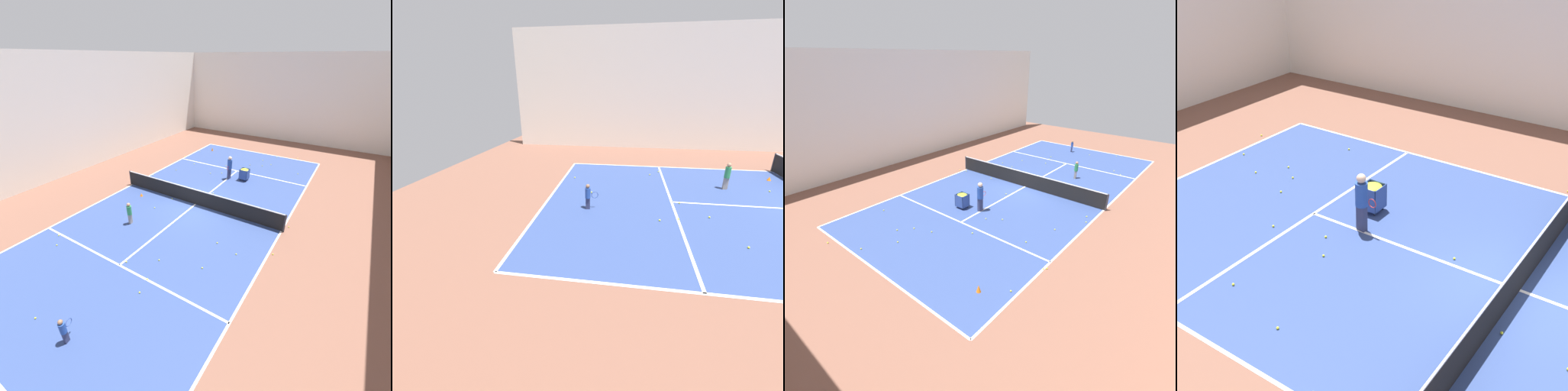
{
  "view_description": "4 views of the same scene",
  "coord_description": "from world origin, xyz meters",
  "views": [
    {
      "loc": [
        7.83,
        -12.53,
        8.55
      ],
      "look_at": [
        0.0,
        0.0,
        0.66
      ],
      "focal_mm": 24.0,
      "sensor_mm": 36.0,
      "label": 1
    },
    {
      "loc": [
        10.93,
        -8.74,
        4.62
      ],
      "look_at": [
        1.23,
        -10.19,
        0.6
      ],
      "focal_mm": 24.0,
      "sensor_mm": 36.0,
      "label": 2
    },
    {
      "loc": [
        -10.44,
        17.33,
        8.55
      ],
      "look_at": [
        0.08,
        4.87,
        1.01
      ],
      "focal_mm": 28.0,
      "sensor_mm": 36.0,
      "label": 3
    },
    {
      "loc": [
        -10.93,
        -3.06,
        8.55
      ],
      "look_at": [
        1.19,
        5.25,
        0.54
      ],
      "focal_mm": 50.0,
      "sensor_mm": 36.0,
      "label": 4
    }
  ],
  "objects": [
    {
      "name": "tennis_ball_19",
      "position": [
        4.51,
        8.65,
        0.04
      ],
      "size": [
        0.07,
        0.07,
        0.07
      ],
      "primitive_type": "sphere",
      "color": "yellow",
      "rests_on": "ground"
    },
    {
      "name": "tennis_ball_22",
      "position": [
        0.44,
        8.43,
        0.04
      ],
      "size": [
        0.07,
        0.07,
        0.07
      ],
      "primitive_type": "sphere",
      "color": "yellow",
      "rests_on": "ground"
    },
    {
      "name": "tennis_ball_20",
      "position": [
        1.99,
        9.5,
        0.04
      ],
      "size": [
        0.07,
        0.07,
        0.07
      ],
      "primitive_type": "sphere",
      "color": "yellow",
      "rests_on": "ground"
    },
    {
      "name": "hall_enclosure_far",
      "position": [
        0.0,
        17.89,
        4.48
      ],
      "size": [
        22.67,
        0.15,
        8.95
      ],
      "color": "silver",
      "rests_on": "ground"
    },
    {
      "name": "hall_enclosure_left",
      "position": [
        -11.41,
        0.0,
        4.48
      ],
      "size": [
        0.15,
        35.94,
        8.95
      ],
      "color": "silver",
      "rests_on": "ground"
    },
    {
      "name": "tennis_ball_21",
      "position": [
        -4.43,
        4.0,
        0.04
      ],
      "size": [
        0.07,
        0.07,
        0.07
      ],
      "primitive_type": "sphere",
      "color": "yellow",
      "rests_on": "ground"
    },
    {
      "name": "line_baseline_far",
      "position": [
        0.0,
        12.1,
        0.01
      ],
      "size": [
        11.22,
        0.1,
        0.0
      ],
      "primitive_type": "cube",
      "color": "white",
      "rests_on": "ground"
    },
    {
      "name": "tennis_ball_11",
      "position": [
        3.62,
        12.47,
        0.04
      ],
      "size": [
        0.07,
        0.07,
        0.07
      ],
      "primitive_type": "sphere",
      "color": "yellow",
      "rests_on": "ground"
    },
    {
      "name": "training_cone_0",
      "position": [
        -3.78,
        -1.01,
        0.11
      ],
      "size": [
        0.21,
        0.21,
        0.21
      ],
      "primitive_type": "cone",
      "color": "orange",
      "rests_on": "ground"
    },
    {
      "name": "tennis_ball_0",
      "position": [
        5.81,
        -2.17,
        0.04
      ],
      "size": [
        0.07,
        0.07,
        0.07
      ],
      "primitive_type": "sphere",
      "color": "yellow",
      "rests_on": "ground"
    },
    {
      "name": "tennis_ball_7",
      "position": [
        0.14,
        -6.34,
        0.04
      ],
      "size": [
        0.07,
        0.07,
        0.07
      ],
      "primitive_type": "sphere",
      "color": "yellow",
      "rests_on": "ground"
    },
    {
      "name": "tennis_ball_8",
      "position": [
        -1.63,
        4.94,
        0.04
      ],
      "size": [
        0.07,
        0.07,
        0.07
      ],
      "primitive_type": "sphere",
      "color": "yellow",
      "rests_on": "ground"
    },
    {
      "name": "line_sideline_left",
      "position": [
        -5.61,
        0.0,
        0.01
      ],
      "size": [
        0.1,
        24.19,
        0.0
      ],
      "primitive_type": "cube",
      "color": "white",
      "rests_on": "ground"
    },
    {
      "name": "tennis_ball_16",
      "position": [
        -4.45,
        -6.79,
        0.04
      ],
      "size": [
        0.07,
        0.07,
        0.07
      ],
      "primitive_type": "sphere",
      "color": "yellow",
      "rests_on": "ground"
    },
    {
      "name": "tennis_ball_34",
      "position": [
        1.37,
        -5.43,
        0.04
      ],
      "size": [
        0.07,
        0.07,
        0.07
      ],
      "primitive_type": "sphere",
      "color": "yellow",
      "rests_on": "ground"
    },
    {
      "name": "tennis_ball_18",
      "position": [
        1.02,
        10.17,
        0.04
      ],
      "size": [
        0.07,
        0.07,
        0.07
      ],
      "primitive_type": "sphere",
      "color": "yellow",
      "rests_on": "ground"
    },
    {
      "name": "tennis_ball_10",
      "position": [
        -5.4,
        2.15,
        0.04
      ],
      "size": [
        0.07,
        0.07,
        0.07
      ],
      "primitive_type": "sphere",
      "color": "yellow",
      "rests_on": "ground"
    },
    {
      "name": "tennis_ball_1",
      "position": [
        1.88,
        11.68,
        0.04
      ],
      "size": [
        0.07,
        0.07,
        0.07
      ],
      "primitive_type": "sphere",
      "color": "yellow",
      "rests_on": "ground"
    },
    {
      "name": "player_near_baseline",
      "position": [
        1.23,
        -10.18,
        0.62
      ],
      "size": [
        0.27,
        0.54,
        1.08
      ],
      "rotation": [
        0.0,
        0.0,
        1.77
      ],
      "color": "#2D3351",
      "rests_on": "ground"
    },
    {
      "name": "line_service_near",
      "position": [
        0.0,
        -6.65,
        0.01
      ],
      "size": [
        11.22,
        0.1,
        0.0
      ],
      "primitive_type": "cube",
      "color": "white",
      "rests_on": "ground"
    },
    {
      "name": "tennis_ball_9",
      "position": [
        0.26,
        1.94,
        0.04
      ],
      "size": [
        0.07,
        0.07,
        0.07
      ],
      "primitive_type": "sphere",
      "color": "yellow",
      "rests_on": "ground"
    },
    {
      "name": "line_service_far",
      "position": [
        0.0,
        6.65,
        0.01
      ],
      "size": [
        11.22,
        0.1,
        0.0
      ],
      "primitive_type": "cube",
      "color": "white",
      "rests_on": "ground"
    },
    {
      "name": "tennis_ball_28",
      "position": [
        1.69,
        -6.64,
        0.04
      ],
      "size": [
        0.07,
        0.07,
        0.07
      ],
      "primitive_type": "sphere",
      "color": "yellow",
      "rests_on": "ground"
    },
    {
      "name": "tennis_ball_24",
      "position": [
        -1.71,
        -0.24,
        0.04
      ],
      "size": [
        0.07,
        0.07,
        0.07
      ],
      "primitive_type": "sphere",
      "color": "yellow",
      "rests_on": "ground"
    },
    {
      "name": "tennis_ball_15",
      "position": [
        3.1,
        -2.83,
        0.04
      ],
      "size": [
        0.07,
        0.07,
        0.07
      ],
      "primitive_type": "sphere",
      "color": "yellow",
      "rests_on": "ground"
    },
    {
      "name": "tennis_ball_23",
      "position": [
        -0.86,
        5.48,
        0.04
      ],
      "size": [
        0.07,
        0.07,
        0.07
      ],
      "primitive_type": "sphere",
      "color": "yellow",
      "rests_on": "ground"
    },
    {
      "name": "tennis_ball_26",
      "position": [
        -1.29,
        7.13,
        0.04
      ],
      "size": [
        0.07,
        0.07,
        0.07
      ],
      "primitive_type": "sphere",
      "color": "yellow",
      "rests_on": "ground"
    },
    {
      "name": "court_playing_area",
      "position": [
        0.0,
        0.0,
        0.0
      ],
      "size": [
        11.22,
        24.19,
        0.0
      ],
      "color": "navy",
      "rests_on": "ground"
    },
    {
      "name": "tennis_ball_31",
      "position": [
        2.77,
        0.38,
        0.04
      ],
      "size": [
        0.07,
        0.07,
        0.07
      ],
      "primitive_type": "sphere",
      "color": "yellow",
      "rests_on": "ground"
    },
    {
      "name": "tennis_ball_3",
      "position": [
        -5.16,
        1.51,
        0.04
      ],
      "size": [
        0.07,
        0.07,
        0.07
      ],
      "primitive_type": "sphere",
      "color": "yellow",
      "rests_on": "ground"
    },
    {
      "name": "child_midcourt",
      "position": [
        -2.02,
        -3.83,
        0.77
      ],
      "size": [
        0.3,
        0.3,
        1.34
      ],
      "rotation": [
        0.0,
        0.0,
        1.69
      ],
      "color": "gray",
      "rests_on": "ground"
    },
    {
      "name": "tennis_ball_5",
      "position": [
        -0.54,
        -10.28,
        0.04
      ],
      "size": [
        0.07,
        0.07,
        0.07
      ],
      "primitive_type": "sphere",
      "color": "yellow",
      "rests_on": "ground"
    },
    {
      "name": "tennis_ball_29",
      "position": [
        1.91,
        -7.35,
        0.04
      ],
      "size": [
        0.07,
        0.07,
        0.07
      ],
      "primitive_type": "sphere",
      "color": "yellow",
      "rests_on": "ground"
    },
    {
      "name": "line_sideline_right",
      "position": [
        5.61,
        0.0,
        0.01
      ],
      "size": [
        0.1,
        24.19,
        0.0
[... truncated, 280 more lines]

